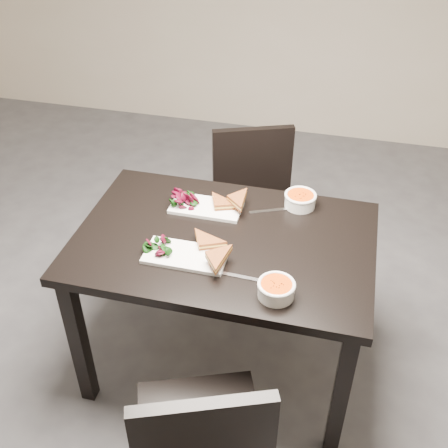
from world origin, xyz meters
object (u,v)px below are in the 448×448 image
(soup_bowl_near, at_px, (276,289))
(plate_far, at_px, (206,207))
(chair_near, at_px, (202,442))
(soup_bowl_far, at_px, (300,199))
(table, at_px, (224,257))
(plate_near, at_px, (186,256))
(chair_far, at_px, (255,201))

(soup_bowl_near, distance_m, plate_far, 0.59)
(chair_near, distance_m, soup_bowl_far, 1.08)
(table, distance_m, plate_near, 0.22)
(plate_far, relative_size, soup_bowl_far, 2.19)
(plate_far, bearing_deg, soup_bowl_far, 17.10)
(table, relative_size, plate_near, 3.79)
(plate_near, height_order, soup_bowl_far, soup_bowl_far)
(plate_far, xyz_separation_m, soup_bowl_far, (0.39, 0.12, 0.03))
(plate_near, xyz_separation_m, plate_far, (-0.01, 0.33, -0.00))
(table, height_order, soup_bowl_far, soup_bowl_far)
(plate_near, bearing_deg, plate_far, 91.63)
(soup_bowl_near, xyz_separation_m, soup_bowl_far, (0.01, 0.57, 0.00))
(chair_near, distance_m, soup_bowl_near, 0.56)
(table, relative_size, plate_far, 3.93)
(table, distance_m, chair_far, 0.69)
(table, xyz_separation_m, plate_far, (-0.12, 0.18, 0.11))
(plate_near, height_order, plate_far, same)
(chair_far, distance_m, plate_far, 0.58)
(soup_bowl_near, height_order, soup_bowl_far, soup_bowl_far)
(plate_near, distance_m, soup_bowl_near, 0.39)
(plate_near, relative_size, plate_far, 1.04)
(chair_near, distance_m, chair_far, 1.40)
(table, xyz_separation_m, soup_bowl_far, (0.27, 0.30, 0.13))
(plate_far, bearing_deg, chair_far, 75.61)
(chair_near, xyz_separation_m, soup_bowl_far, (0.16, 1.03, 0.30))
(chair_far, bearing_deg, table, -111.68)
(plate_near, bearing_deg, table, 53.14)
(soup_bowl_near, bearing_deg, plate_far, 129.98)
(chair_near, height_order, soup_bowl_near, chair_near)
(table, relative_size, chair_near, 1.41)
(soup_bowl_near, bearing_deg, chair_far, 105.11)
(chair_far, xyz_separation_m, soup_bowl_far, (0.26, -0.37, 0.30))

